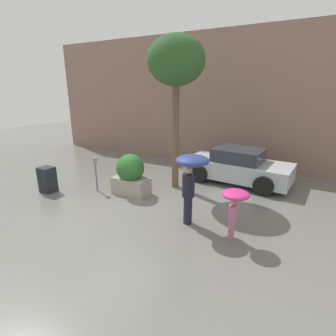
{
  "coord_description": "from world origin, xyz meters",
  "views": [
    {
      "loc": [
        4.66,
        -5.53,
        3.52
      ],
      "look_at": [
        0.75,
        1.6,
        1.05
      ],
      "focal_mm": 28.0,
      "sensor_mm": 36.0,
      "label": 1
    }
  ],
  "objects_px": {
    "street_tree": "(176,63)",
    "parking_meter": "(95,167)",
    "planter_box": "(131,175)",
    "person_adult": "(191,173)",
    "person_child": "(235,201)",
    "newspaper_box": "(47,179)",
    "parked_car_near": "(238,166)"
  },
  "relations": [
    {
      "from": "street_tree",
      "to": "planter_box",
      "type": "bearing_deg",
      "value": -127.07
    },
    {
      "from": "person_adult",
      "to": "person_child",
      "type": "xyz_separation_m",
      "value": [
        1.22,
        -0.23,
        -0.42
      ]
    },
    {
      "from": "person_child",
      "to": "parking_meter",
      "type": "xyz_separation_m",
      "value": [
        -5.14,
        0.87,
        -0.15
      ]
    },
    {
      "from": "parked_car_near",
      "to": "street_tree",
      "type": "relative_size",
      "value": 0.78
    },
    {
      "from": "parked_car_near",
      "to": "parking_meter",
      "type": "height_order",
      "value": "parked_car_near"
    },
    {
      "from": "person_adult",
      "to": "person_child",
      "type": "relative_size",
      "value": 1.48
    },
    {
      "from": "planter_box",
      "to": "parking_meter",
      "type": "height_order",
      "value": "planter_box"
    },
    {
      "from": "parked_car_near",
      "to": "newspaper_box",
      "type": "relative_size",
      "value": 4.51
    },
    {
      "from": "parked_car_near",
      "to": "parking_meter",
      "type": "xyz_separation_m",
      "value": [
        -4.15,
        -3.37,
        0.26
      ]
    },
    {
      "from": "street_tree",
      "to": "parking_meter",
      "type": "distance_m",
      "value": 4.46
    },
    {
      "from": "planter_box",
      "to": "street_tree",
      "type": "height_order",
      "value": "street_tree"
    },
    {
      "from": "parked_car_near",
      "to": "newspaper_box",
      "type": "xyz_separation_m",
      "value": [
        -5.62,
        -4.25,
        -0.18
      ]
    },
    {
      "from": "street_tree",
      "to": "person_child",
      "type": "bearing_deg",
      "value": -41.92
    },
    {
      "from": "street_tree",
      "to": "parking_meter",
      "type": "bearing_deg",
      "value": -143.06
    },
    {
      "from": "planter_box",
      "to": "street_tree",
      "type": "distance_m",
      "value": 3.99
    },
    {
      "from": "planter_box",
      "to": "newspaper_box",
      "type": "bearing_deg",
      "value": -155.46
    },
    {
      "from": "planter_box",
      "to": "person_adult",
      "type": "height_order",
      "value": "person_adult"
    },
    {
      "from": "person_adult",
      "to": "street_tree",
      "type": "height_order",
      "value": "street_tree"
    },
    {
      "from": "parked_car_near",
      "to": "street_tree",
      "type": "bearing_deg",
      "value": 136.17
    },
    {
      "from": "person_child",
      "to": "parking_meter",
      "type": "relative_size",
      "value": 1.07
    },
    {
      "from": "parked_car_near",
      "to": "parking_meter",
      "type": "bearing_deg",
      "value": 133.76
    },
    {
      "from": "newspaper_box",
      "to": "street_tree",
      "type": "bearing_deg",
      "value": 34.74
    },
    {
      "from": "parked_car_near",
      "to": "planter_box",
      "type": "bearing_deg",
      "value": 140.79
    },
    {
      "from": "person_adult",
      "to": "parked_car_near",
      "type": "bearing_deg",
      "value": 115.48
    },
    {
      "from": "planter_box",
      "to": "person_adult",
      "type": "bearing_deg",
      "value": -20.45
    },
    {
      "from": "person_adult",
      "to": "parking_meter",
      "type": "height_order",
      "value": "person_adult"
    },
    {
      "from": "person_child",
      "to": "planter_box",
      "type": "bearing_deg",
      "value": -142.73
    },
    {
      "from": "newspaper_box",
      "to": "person_adult",
      "type": "bearing_deg",
      "value": 2.58
    },
    {
      "from": "street_tree",
      "to": "parking_meter",
      "type": "xyz_separation_m",
      "value": [
        -2.27,
        -1.71,
        -3.43
      ]
    },
    {
      "from": "person_child",
      "to": "newspaper_box",
      "type": "bearing_deg",
      "value": -125.12
    },
    {
      "from": "person_child",
      "to": "newspaper_box",
      "type": "distance_m",
      "value": 6.63
    },
    {
      "from": "planter_box",
      "to": "street_tree",
      "type": "xyz_separation_m",
      "value": [
        1.02,
        1.35,
        3.61
      ]
    }
  ]
}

